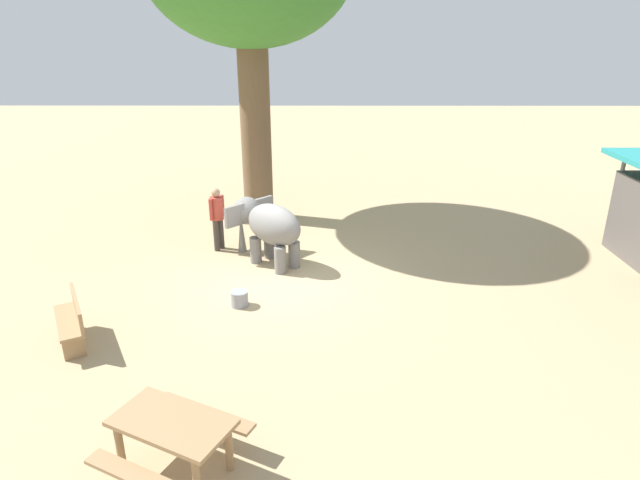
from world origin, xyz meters
TOP-DOWN VIEW (x-y plane):
  - ground_plane at (0.00, 0.00)m, footprint 60.00×60.00m
  - elephant at (-1.00, -0.33)m, footprint 2.01×2.03m
  - person_handler at (-1.81, -1.67)m, footprint 0.44×0.32m
  - wooden_bench at (2.64, -3.48)m, footprint 1.42×1.03m
  - picnic_table_near at (5.67, -0.89)m, footprint 1.99×2.00m
  - feed_bucket at (1.23, -0.72)m, footprint 0.36×0.36m

SIDE VIEW (x-z plane):
  - ground_plane at x=0.00m, z-range 0.00..0.00m
  - feed_bucket at x=1.23m, z-range 0.00..0.32m
  - wooden_bench at x=2.64m, z-range 0.03..0.91m
  - picnic_table_near at x=5.67m, z-range 0.20..0.98m
  - person_handler at x=-1.81m, z-range 0.14..1.76m
  - elephant at x=-1.00m, z-range 0.21..1.71m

